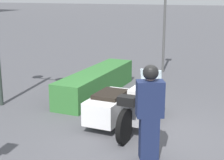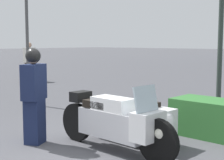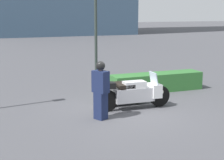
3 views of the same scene
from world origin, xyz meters
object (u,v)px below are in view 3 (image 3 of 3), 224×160
at_px(twin_lamp_post, 96,11).
at_px(hedge_bush_curbside, 157,82).
at_px(officer_rider, 101,89).
at_px(police_motorcycle, 130,92).

bearing_deg(twin_lamp_post, hedge_bush_curbside, -45.13).
height_order(hedge_bush_curbside, twin_lamp_post, twin_lamp_post).
height_order(officer_rider, hedge_bush_curbside, officer_rider).
xyz_separation_m(police_motorcycle, hedge_bush_curbside, (1.88, 1.61, -0.12)).
relative_size(hedge_bush_curbside, twin_lamp_post, 0.93).
distance_m(officer_rider, hedge_bush_curbside, 4.21).
bearing_deg(twin_lamp_post, officer_rider, -106.94).
distance_m(officer_rider, twin_lamp_post, 5.20).
height_order(police_motorcycle, twin_lamp_post, twin_lamp_post).
height_order(officer_rider, twin_lamp_post, twin_lamp_post).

